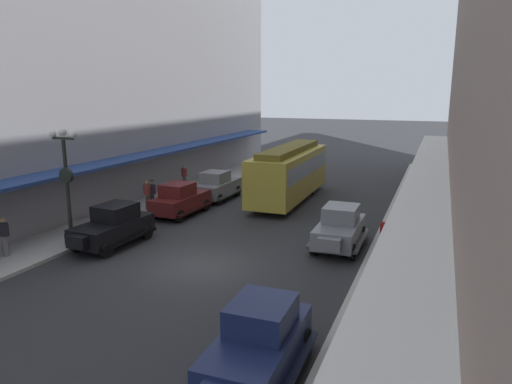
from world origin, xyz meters
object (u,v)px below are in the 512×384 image
at_px(parked_car_4, 180,199).
at_px(pedestrian_2, 152,194).
at_px(parked_car_3, 113,225).
at_px(lamp_post_with_clock, 67,181).
at_px(streetcar, 289,171).
at_px(pedestrian_1, 147,195).
at_px(parked_car_2, 217,185).
at_px(parked_car_5, 340,227).
at_px(fire_hydrant, 383,230).
at_px(pedestrian_4, 426,190).
at_px(pedestrian_3, 416,204).
at_px(parked_car_1, 259,340).
at_px(parked_car_0, 271,162).
at_px(pedestrian_0, 184,177).
at_px(pedestrian_5, 4,236).

bearing_deg(parked_car_4, pedestrian_2, 173.51).
relative_size(parked_car_3, lamp_post_with_clock, 0.84).
bearing_deg(streetcar, lamp_post_with_clock, -117.12).
bearing_deg(parked_car_4, pedestrian_1, -177.77).
height_order(parked_car_2, parked_car_5, same).
xyz_separation_m(parked_car_2, lamp_post_with_clock, (-1.82, -10.80, 2.04)).
bearing_deg(lamp_post_with_clock, pedestrian_2, 92.96).
height_order(parked_car_5, fire_hydrant, parked_car_5).
relative_size(parked_car_3, pedestrian_4, 2.63).
bearing_deg(pedestrian_1, parked_car_5, -10.27).
xyz_separation_m(parked_car_5, lamp_post_with_clock, (-11.05, -4.40, 2.04)).
bearing_deg(pedestrian_3, parked_car_1, -100.03).
relative_size(parked_car_3, parked_car_5, 1.01).
relative_size(parked_car_0, streetcar, 0.44).
distance_m(parked_car_0, lamp_post_with_clock, 21.40).
bearing_deg(pedestrian_1, streetcar, 40.27).
xyz_separation_m(pedestrian_1, pedestrian_4, (14.80, 7.40, 0.00)).
relative_size(streetcar, pedestrian_2, 5.77).
xyz_separation_m(lamp_post_with_clock, pedestrian_2, (-0.35, 6.80, -1.97)).
height_order(parked_car_1, pedestrian_0, parked_car_1).
bearing_deg(pedestrian_2, parked_car_2, 61.46).
bearing_deg(parked_car_3, lamp_post_with_clock, -148.66).
distance_m(pedestrian_2, pedestrian_4, 16.30).
xyz_separation_m(streetcar, pedestrian_4, (8.09, 1.71, -0.91)).
bearing_deg(parked_car_2, parked_car_4, -92.45).
relative_size(parked_car_3, pedestrian_3, 2.58).
bearing_deg(parked_car_2, lamp_post_with_clock, -99.59).
height_order(lamp_post_with_clock, pedestrian_3, lamp_post_with_clock).
height_order(parked_car_2, pedestrian_0, parked_car_2).
distance_m(lamp_post_with_clock, pedestrian_3, 17.21).
bearing_deg(pedestrian_4, parked_car_5, -109.03).
xyz_separation_m(parked_car_0, lamp_post_with_clock, (-1.70, -21.23, 2.04)).
relative_size(parked_car_5, pedestrian_2, 2.56).
xyz_separation_m(parked_car_2, parked_car_3, (-0.28, -9.86, 0.00)).
bearing_deg(parked_car_0, pedestrian_4, -30.19).
bearing_deg(parked_car_5, parked_car_0, 119.05).
bearing_deg(parked_car_0, parked_car_1, -70.66).
bearing_deg(pedestrian_4, parked_car_2, -166.12).
bearing_deg(parked_car_5, parked_car_1, -89.20).
bearing_deg(pedestrian_5, parked_car_5, 27.98).
height_order(pedestrian_4, pedestrian_5, same).
bearing_deg(lamp_post_with_clock, parked_car_4, 75.97).
height_order(pedestrian_1, pedestrian_5, same).
bearing_deg(pedestrian_0, lamp_post_with_clock, -83.21).
relative_size(parked_car_1, lamp_post_with_clock, 0.83).
bearing_deg(parked_car_4, parked_car_2, 87.55).
relative_size(parked_car_3, parked_car_4, 1.00).
bearing_deg(fire_hydrant, parked_car_2, 155.76).
bearing_deg(pedestrian_5, parked_car_1, -15.94).
distance_m(parked_car_1, parked_car_4, 15.64).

